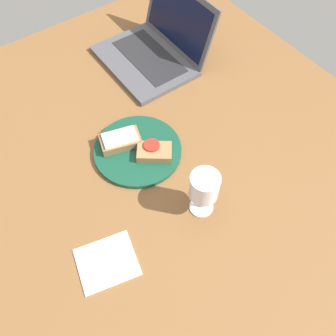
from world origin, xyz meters
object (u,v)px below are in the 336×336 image
at_px(laptop, 155,47).
at_px(napkin, 107,262).
at_px(plate, 138,150).
at_px(wine_glass, 204,188).
at_px(sandwich_with_cheese, 120,140).
at_px(sandwich_with_tomato, 154,151).

distance_m(laptop, napkin, 0.75).
relative_size(plate, laptop, 0.75).
xyz_separation_m(wine_glass, napkin, (-0.01, -0.28, -0.10)).
distance_m(sandwich_with_cheese, laptop, 0.40).
bearing_deg(wine_glass, laptop, 156.94).
height_order(sandwich_with_tomato, laptop, laptop).
bearing_deg(napkin, laptop, 136.46).
height_order(wine_glass, napkin, wine_glass).
relative_size(plate, wine_glass, 1.78).
relative_size(sandwich_with_tomato, laptop, 0.34).
relative_size(wine_glass, laptop, 0.42).
xyz_separation_m(laptop, napkin, (0.54, -0.51, -0.04)).
bearing_deg(sandwich_with_tomato, wine_glass, 2.45).
xyz_separation_m(plate, laptop, (-0.31, 0.27, 0.04)).
height_order(plate, wine_glass, wine_glass).
bearing_deg(sandwich_with_tomato, sandwich_with_cheese, -147.40).
bearing_deg(sandwich_with_cheese, napkin, -37.33).
height_order(sandwich_with_tomato, sandwich_with_cheese, same).
relative_size(wine_glass, napkin, 1.03).
height_order(sandwich_with_cheese, laptop, laptop).
height_order(sandwich_with_cheese, napkin, sandwich_with_cheese).
bearing_deg(napkin, sandwich_with_tomato, 125.19).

